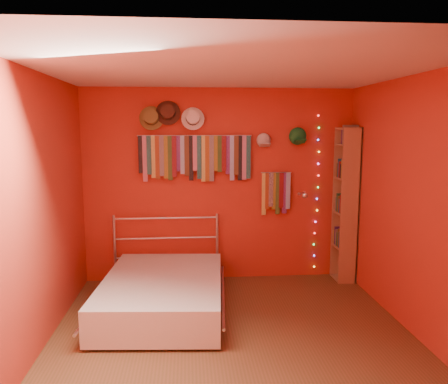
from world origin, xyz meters
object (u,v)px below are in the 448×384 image
object	(u,v)px
reading_lamp	(304,195)
bed	(163,293)
bookshelf	(348,204)
tie_rack	(195,156)

from	to	relation	value
reading_lamp	bed	size ratio (longest dim) A/B	0.17
bookshelf	bed	size ratio (longest dim) A/B	1.05
tie_rack	bookshelf	xyz separation A→B (m)	(1.97, -0.15, -0.63)
reading_lamp	bed	xyz separation A→B (m)	(-1.76, -0.79, -0.94)
tie_rack	bed	xyz separation A→B (m)	(-0.39, -0.97, -1.43)
tie_rack	bed	distance (m)	1.77
tie_rack	bookshelf	distance (m)	2.07
reading_lamp	tie_rack	bearing A→B (deg)	172.21
reading_lamp	bookshelf	xyz separation A→B (m)	(0.60, 0.03, -0.13)
bed	reading_lamp	bearing A→B (deg)	28.43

